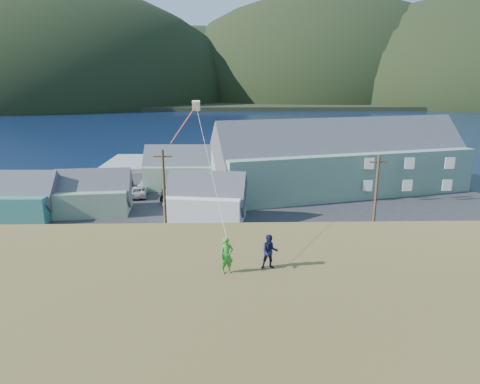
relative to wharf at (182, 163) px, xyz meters
name	(u,v)px	position (x,y,z in m)	size (l,w,h in m)	color
ground	(201,254)	(6.00, -40.00, -0.45)	(900.00, 900.00, 0.00)	#0A1638
grass_strip	(200,263)	(6.00, -42.00, -0.40)	(110.00, 8.00, 0.10)	#4C3D19
waterfront_lot	(210,200)	(6.00, -23.00, -0.39)	(72.00, 36.00, 0.12)	#28282B
wharf	(182,163)	(0.00, 0.00, 0.00)	(26.00, 14.00, 0.90)	gray
far_shore	(226,96)	(6.00, 290.00, 0.55)	(900.00, 320.00, 2.00)	black
far_hills	(275,98)	(41.59, 239.38, 1.55)	(760.00, 265.00, 143.00)	black
lodge	(343,159)	(23.67, -19.13, 4.19)	(35.55, 17.91, 12.05)	gray
shed_teal	(19,197)	(-14.49, -29.42, 1.94)	(8.25, 5.91, 6.37)	#317272
shed_palegreen_near	(93,194)	(-6.99, -27.78, 1.87)	(8.93, 6.06, 6.12)	gray
shed_white	(207,200)	(6.08, -31.31, 2.09)	(8.99, 6.65, 6.60)	white
shed_palegreen_far	(183,168)	(2.04, -16.00, 2.34)	(10.96, 6.42, 7.30)	gray
utility_poles	(176,201)	(3.78, -38.50, 4.03)	(34.06, 0.24, 8.95)	#47331E
parked_cars	(150,187)	(-2.19, -19.17, 0.40)	(24.22, 12.62, 1.57)	maroon
kite_flyer_green	(227,256)	(8.40, -58.86, 7.51)	(0.55, 0.36, 1.52)	#2D9127
kite_flyer_navy	(270,252)	(10.20, -58.46, 7.49)	(0.72, 0.56, 1.48)	#17163E
kite_rig	(195,110)	(6.57, -50.29, 12.78)	(1.52, 4.69, 10.25)	beige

